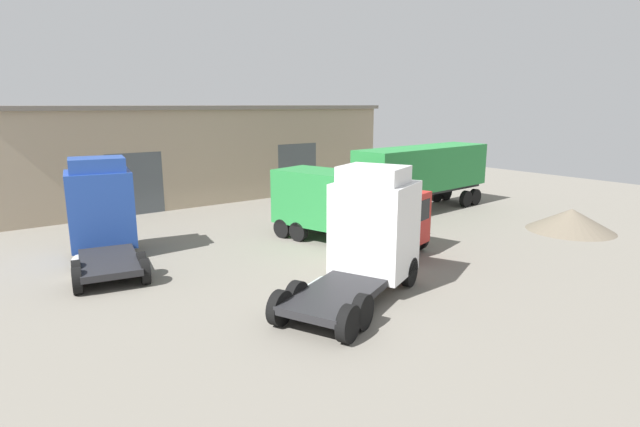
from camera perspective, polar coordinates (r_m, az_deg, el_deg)
name	(u,v)px	position (r m, az deg, el deg)	size (l,w,h in m)	color
ground_plane	(372,254)	(21.60, 5.95, -4.66)	(60.00, 60.00, 0.00)	slate
warehouse_building	(203,152)	(35.52, -13.26, 6.91)	(26.12, 7.13, 6.23)	tan
tractor_unit_white	(369,233)	(17.03, 5.66, -2.22)	(6.52, 4.75, 4.29)	silver
container_trailer_green	(424,170)	(30.43, 11.76, 4.89)	(9.87, 3.27, 3.85)	#28843D
box_truck_red	(345,204)	(22.84, 2.85, 1.09)	(4.27, 7.60, 3.27)	red
tractor_unit_blue	(101,212)	(22.40, -23.74, 0.18)	(3.55, 6.41, 4.19)	#2347A3
gravel_pile	(571,220)	(28.34, 26.77, -0.65)	(4.25, 4.25, 1.14)	#665B4C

